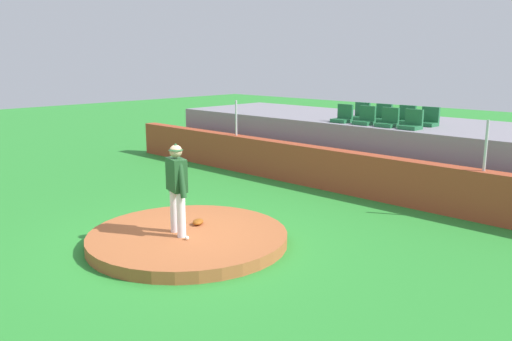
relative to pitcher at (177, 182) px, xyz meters
name	(u,v)px	position (x,y,z in m)	size (l,w,h in m)	color
ground_plane	(188,243)	(0.05, 0.19, -1.21)	(60.00, 60.00, 0.00)	#2B882F
pitchers_mound	(188,238)	(0.05, 0.19, -1.10)	(3.72, 3.72, 0.22)	#A55830
pitcher	(177,182)	(0.00, 0.00, 0.00)	(0.72, 0.37, 1.70)	white
baseball	(187,238)	(0.36, -0.09, -0.95)	(0.07, 0.07, 0.07)	white
fielding_glove	(198,222)	(-0.18, 0.62, -0.93)	(0.30, 0.20, 0.11)	#8F4912
brick_barrier	(348,172)	(0.05, 5.43, -0.66)	(17.38, 0.40, 1.08)	#A24227
fence_post_left	(236,118)	(-4.08, 5.43, 0.42)	(0.06, 0.06, 1.08)	silver
fence_post_right	(486,146)	(3.42, 5.43, 0.42)	(0.06, 0.06, 1.08)	silver
bleacher_platform	(400,149)	(0.05, 8.07, -0.39)	(14.96, 3.86, 1.64)	gray
stadium_chair_0	(343,117)	(-1.03, 6.69, 0.59)	(0.48, 0.44, 0.50)	#1F6538
stadium_chair_1	(365,119)	(-0.30, 6.69, 0.59)	(0.48, 0.44, 0.50)	#1F6538
stadium_chair_2	(388,121)	(0.40, 6.69, 0.59)	(0.48, 0.44, 0.50)	#1F6538
stadium_chair_3	(412,123)	(1.08, 6.67, 0.59)	(0.48, 0.44, 0.50)	#1F6538
stadium_chair_4	(361,114)	(-1.01, 7.55, 0.59)	(0.48, 0.44, 0.50)	#1F6538
stadium_chair_5	(382,116)	(-0.30, 7.56, 0.59)	(0.48, 0.44, 0.50)	#1F6538
stadium_chair_6	(406,118)	(0.41, 7.59, 0.59)	(0.48, 0.44, 0.50)	#1F6538
stadium_chair_7	(429,120)	(1.09, 7.58, 0.59)	(0.48, 0.44, 0.50)	#1F6538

